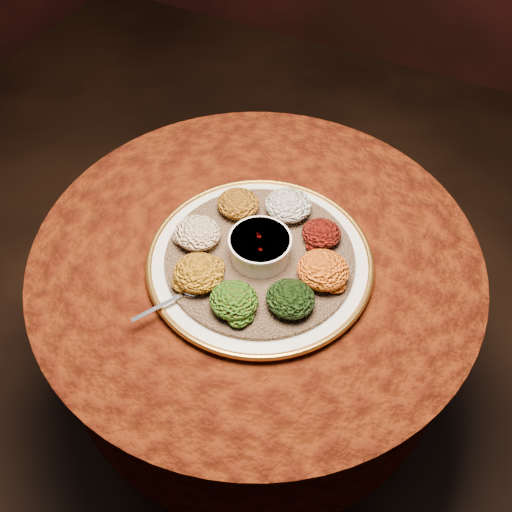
% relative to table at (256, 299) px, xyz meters
% --- Properties ---
extents(table, '(0.96, 0.96, 0.73)m').
position_rel_table_xyz_m(table, '(0.00, 0.00, 0.00)').
color(table, black).
rests_on(table, ground).
extents(platter, '(0.56, 0.56, 0.02)m').
position_rel_table_xyz_m(platter, '(0.02, -0.03, 0.19)').
color(platter, beige).
rests_on(platter, table).
extents(injera, '(0.51, 0.51, 0.01)m').
position_rel_table_xyz_m(injera, '(0.02, -0.03, 0.20)').
color(injera, '#8C6646').
rests_on(injera, platter).
extents(stew_bowl, '(0.13, 0.13, 0.05)m').
position_rel_table_xyz_m(stew_bowl, '(0.02, -0.03, 0.24)').
color(stew_bowl, white).
rests_on(stew_bowl, injera).
extents(spoon, '(0.09, 0.12, 0.01)m').
position_rel_table_xyz_m(spoon, '(-0.07, -0.18, 0.21)').
color(spoon, silver).
rests_on(spoon, injera).
extents(portion_ayib, '(0.10, 0.10, 0.05)m').
position_rel_table_xyz_m(portion_ayib, '(0.02, 0.11, 0.23)').
color(portion_ayib, white).
rests_on(portion_ayib, injera).
extents(portion_kitfo, '(0.08, 0.08, 0.04)m').
position_rel_table_xyz_m(portion_kitfo, '(0.12, 0.07, 0.23)').
color(portion_kitfo, black).
rests_on(portion_kitfo, injera).
extents(portion_tikil, '(0.10, 0.10, 0.05)m').
position_rel_table_xyz_m(portion_tikil, '(0.16, -0.02, 0.23)').
color(portion_tikil, '#AD7D0E').
rests_on(portion_tikil, injera).
extents(portion_gomen, '(0.09, 0.09, 0.05)m').
position_rel_table_xyz_m(portion_gomen, '(0.13, -0.11, 0.23)').
color(portion_gomen, black).
rests_on(portion_gomen, injera).
extents(portion_mixveg, '(0.09, 0.09, 0.05)m').
position_rel_table_xyz_m(portion_mixveg, '(0.03, -0.16, 0.23)').
color(portion_mixveg, '#972F09').
rests_on(portion_mixveg, injera).
extents(portion_kik, '(0.10, 0.10, 0.05)m').
position_rel_table_xyz_m(portion_kik, '(-0.06, -0.14, 0.23)').
color(portion_kik, '#BF7810').
rests_on(portion_kik, injera).
extents(portion_timatim, '(0.10, 0.09, 0.05)m').
position_rel_table_xyz_m(portion_timatim, '(-0.11, -0.05, 0.23)').
color(portion_timatim, maroon).
rests_on(portion_timatim, injera).
extents(portion_shiro, '(0.09, 0.09, 0.04)m').
position_rel_table_xyz_m(portion_shiro, '(-0.07, 0.07, 0.23)').
color(portion_shiro, '#864E10').
rests_on(portion_shiro, injera).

